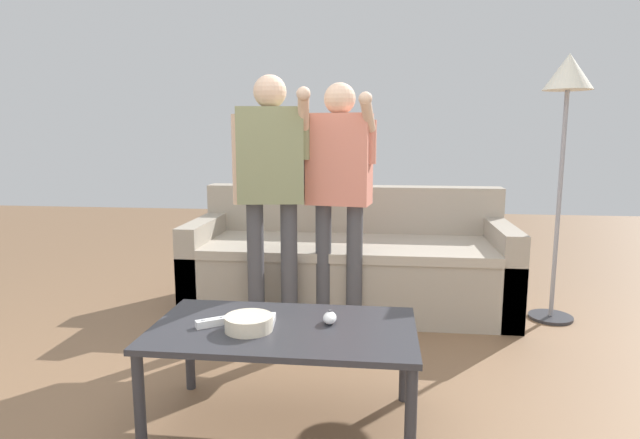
% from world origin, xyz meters
% --- Properties ---
extents(ground_plane, '(12.00, 12.00, 0.00)m').
position_xyz_m(ground_plane, '(0.00, 0.00, 0.00)').
color(ground_plane, brown).
extents(couch, '(2.19, 0.88, 0.82)m').
position_xyz_m(couch, '(0.16, 1.53, 0.29)').
color(couch, '#9E9384').
rests_on(couch, ground).
extents(coffee_table, '(1.08, 0.60, 0.43)m').
position_xyz_m(coffee_table, '(-0.02, -0.08, 0.39)').
color(coffee_table, '#2D2D33').
rests_on(coffee_table, ground).
extents(snack_bowl, '(0.19, 0.19, 0.06)m').
position_xyz_m(snack_bowl, '(-0.15, -0.14, 0.46)').
color(snack_bowl, beige).
rests_on(snack_bowl, coffee_table).
extents(game_remote_nunchuk, '(0.06, 0.09, 0.05)m').
position_xyz_m(game_remote_nunchuk, '(0.17, -0.02, 0.46)').
color(game_remote_nunchuk, white).
rests_on(game_remote_nunchuk, coffee_table).
extents(floor_lamp, '(0.30, 0.30, 1.69)m').
position_xyz_m(floor_lamp, '(1.50, 1.39, 1.43)').
color(floor_lamp, '#2D2D33').
rests_on(floor_lamp, ground).
extents(player_left, '(0.48, 0.33, 1.54)m').
position_xyz_m(player_left, '(-0.27, 0.95, 0.97)').
color(player_left, '#47474C').
rests_on(player_left, ground).
extents(player_center, '(0.44, 0.37, 1.51)m').
position_xyz_m(player_center, '(0.12, 1.05, 0.95)').
color(player_center, '#47474C').
rests_on(player_center, ground).
extents(game_remote_wand_near, '(0.05, 0.15, 0.03)m').
position_xyz_m(game_remote_wand_near, '(-0.08, -0.07, 0.45)').
color(game_remote_wand_near, white).
rests_on(game_remote_wand_near, coffee_table).
extents(game_remote_wand_far, '(0.15, 0.12, 0.03)m').
position_xyz_m(game_remote_wand_far, '(-0.30, -0.10, 0.45)').
color(game_remote_wand_far, white).
rests_on(game_remote_wand_far, coffee_table).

